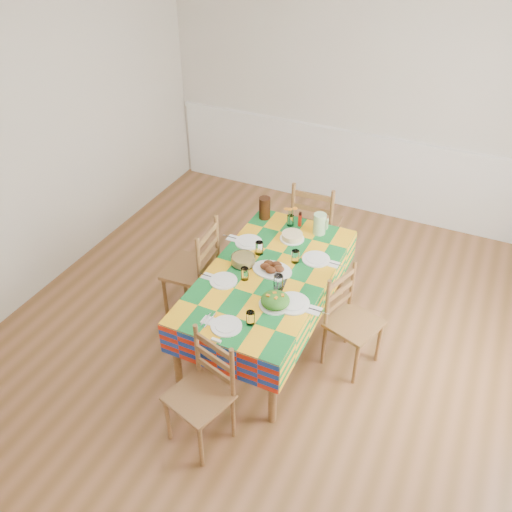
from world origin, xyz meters
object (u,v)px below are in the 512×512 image
Objects in this scene: meat_platter at (272,268)px; chair_near at (203,394)px; green_pitcher at (320,224)px; chair_left at (195,270)px; chair_far at (315,226)px; tea_pitcher at (265,208)px; chair_right at (350,321)px; dining_table at (268,280)px.

meat_platter is 0.38× the size of chair_near.
chair_left reaches higher than green_pitcher.
chair_left is (-0.69, 1.08, 0.05)m from chair_near.
chair_far reaches higher than green_pitcher.
tea_pitcher is 0.22× the size of chair_left.
green_pitcher is 0.92m from chair_right.
green_pitcher reaches higher than chair_near.
tea_pitcher is 0.59m from chair_far.
green_pitcher reaches higher than chair_right.
chair_near is (0.37, -1.79, -0.35)m from tea_pitcher.
chair_left is 1.12× the size of chair_right.
chair_far is at bearing 89.88° from dining_table.
green_pitcher is 1.13m from chair_left.
green_pitcher is (0.15, 0.66, 0.07)m from meat_platter.
green_pitcher reaches higher than dining_table.
chair_far is 1.26m from chair_right.
chair_far is (-0.02, 1.04, -0.22)m from meat_platter.
green_pitcher is 0.22× the size of chair_right.
dining_table is at bearing -63.39° from tea_pitcher.
tea_pitcher reaches higher than chair_right.
chair_right reaches higher than meat_platter.
chair_near is 2.15m from chair_far.
green_pitcher is at bearing 101.20° from chair_near.
chair_left is at bearing 108.45° from chair_right.
chair_near is (0.01, -1.08, -0.18)m from dining_table.
green_pitcher is at bearing 124.73° from chair_left.
chair_right is (0.68, -1.06, -0.06)m from chair_far.
dining_table is 1.82× the size of chair_left.
chair_far is at bearing 106.52° from chair_near.
tea_pitcher is 0.84m from chair_left.
chair_far is (0.36, 0.36, -0.30)m from tea_pitcher.
tea_pitcher is 0.24× the size of chair_right.
chair_far is (-0.17, 0.38, -0.29)m from green_pitcher.
meat_platter is 1.07m from chair_far.
meat_platter is at bearing 105.96° from chair_near.
tea_pitcher is 0.21× the size of chair_far.
tea_pitcher reaches higher than meat_platter.
meat_platter is 1.14m from chair_near.
green_pitcher is 0.20× the size of chair_left.
chair_far is at bearing 44.98° from tea_pitcher.
tea_pitcher reaches higher than dining_table.
chair_left reaches higher than dining_table.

